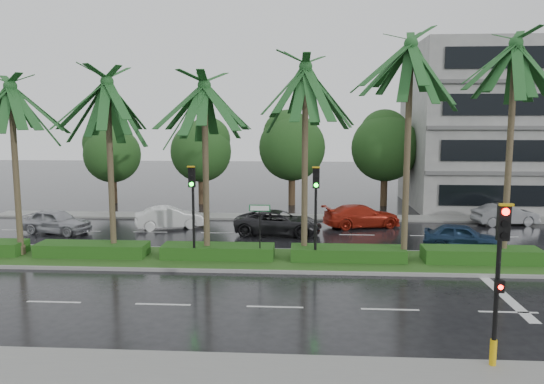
# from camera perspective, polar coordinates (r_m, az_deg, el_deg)

# --- Properties ---
(ground) EXTENTS (120.00, 120.00, 0.00)m
(ground) POSITION_cam_1_polar(r_m,az_deg,el_deg) (23.80, 1.02, -8.14)
(ground) COLOR black
(ground) RESTS_ON ground
(near_sidewalk) EXTENTS (40.00, 2.40, 0.12)m
(near_sidewalk) POSITION_cam_1_polar(r_m,az_deg,el_deg) (14.26, -0.96, -19.22)
(near_sidewalk) COLOR slate
(near_sidewalk) RESTS_ON ground
(far_sidewalk) EXTENTS (40.00, 2.00, 0.12)m
(far_sidewalk) POSITION_cam_1_polar(r_m,az_deg,el_deg) (35.47, 1.90, -2.71)
(far_sidewalk) COLOR slate
(far_sidewalk) RESTS_ON ground
(median) EXTENTS (36.00, 4.00, 0.15)m
(median) POSITION_cam_1_polar(r_m,az_deg,el_deg) (24.74, 1.12, -7.32)
(median) COLOR gray
(median) RESTS_ON ground
(hedge) EXTENTS (35.20, 1.40, 0.60)m
(hedge) POSITION_cam_1_polar(r_m,az_deg,el_deg) (24.64, 1.13, -6.49)
(hedge) COLOR #1B4C15
(hedge) RESTS_ON median
(lane_markings) EXTENTS (34.00, 13.06, 0.01)m
(lane_markings) POSITION_cam_1_polar(r_m,az_deg,el_deg) (23.45, 8.48, -8.45)
(lane_markings) COLOR silver
(lane_markings) RESTS_ON ground
(palm_row) EXTENTS (26.30, 4.20, 10.44)m
(palm_row) POSITION_cam_1_polar(r_m,az_deg,el_deg) (24.03, -1.84, 11.58)
(palm_row) COLOR #493F2A
(palm_row) RESTS_ON median
(signal_near) EXTENTS (0.34, 0.45, 4.36)m
(signal_near) POSITION_cam_1_polar(r_m,az_deg,el_deg) (14.91, 23.21, -8.54)
(signal_near) COLOR black
(signal_near) RESTS_ON near_sidewalk
(signal_median_left) EXTENTS (0.34, 0.42, 4.36)m
(signal_median_left) POSITION_cam_1_polar(r_m,az_deg,el_deg) (23.96, -8.53, -0.77)
(signal_median_left) COLOR black
(signal_median_left) RESTS_ON median
(signal_median_right) EXTENTS (0.34, 0.42, 4.36)m
(signal_median_right) POSITION_cam_1_polar(r_m,az_deg,el_deg) (23.43, 4.74, -0.90)
(signal_median_right) COLOR black
(signal_median_right) RESTS_ON median
(street_sign) EXTENTS (0.95, 0.09, 2.60)m
(street_sign) POSITION_cam_1_polar(r_m,az_deg,el_deg) (23.84, -1.32, -2.86)
(street_sign) COLOR black
(street_sign) RESTS_ON median
(bg_trees) EXTENTS (32.84, 5.30, 7.65)m
(bg_trees) POSITION_cam_1_polar(r_m,az_deg,el_deg) (40.50, 4.79, 5.06)
(bg_trees) COLOR #3C2F1B
(bg_trees) RESTS_ON ground
(building) EXTENTS (16.00, 10.00, 12.00)m
(building) POSITION_cam_1_polar(r_m,az_deg,el_deg) (43.87, 25.14, 6.38)
(building) COLOR slate
(building) RESTS_ON ground
(car_silver) EXTENTS (2.62, 4.43, 1.41)m
(car_silver) POSITION_cam_1_polar(r_m,az_deg,el_deg) (33.08, -22.22, -2.92)
(car_silver) COLOR #A1A2A8
(car_silver) RESTS_ON ground
(car_white) EXTENTS (2.74, 4.27, 1.33)m
(car_white) POSITION_cam_1_polar(r_m,az_deg,el_deg) (32.61, -10.97, -2.71)
(car_white) COLOR silver
(car_white) RESTS_ON ground
(car_darkgrey) EXTENTS (2.66, 5.13, 1.38)m
(car_darkgrey) POSITION_cam_1_polar(r_m,az_deg,el_deg) (30.32, 0.67, -3.30)
(car_darkgrey) COLOR black
(car_darkgrey) RESTS_ON ground
(car_red) EXTENTS (3.15, 5.07, 1.37)m
(car_red) POSITION_cam_1_polar(r_m,az_deg,el_deg) (32.85, 9.64, -2.56)
(car_red) COLOR #A72112
(car_red) RESTS_ON ground
(car_blue) EXTENTS (2.51, 4.05, 1.29)m
(car_blue) POSITION_cam_1_polar(r_m,az_deg,el_deg) (28.65, 19.76, -4.53)
(car_blue) COLOR navy
(car_blue) RESTS_ON ground
(car_grey) EXTENTS (2.06, 4.13, 1.30)m
(car_grey) POSITION_cam_1_polar(r_m,az_deg,el_deg) (36.10, 23.80, -2.24)
(car_grey) COLOR slate
(car_grey) RESTS_ON ground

